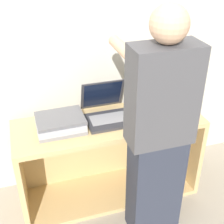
% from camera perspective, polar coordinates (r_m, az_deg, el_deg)
% --- Properties ---
extents(ground_plane, '(12.00, 12.00, 0.00)m').
position_cam_1_polar(ground_plane, '(2.55, 1.16, -17.87)').
color(ground_plane, '#9E9384').
extents(wall_back, '(8.00, 0.05, 2.40)m').
position_cam_1_polar(wall_back, '(2.35, -3.06, 13.05)').
color(wall_back, beige).
rests_on(wall_back, ground_plane).
extents(cart, '(1.39, 0.47, 0.70)m').
position_cam_1_polar(cart, '(2.52, -0.93, -7.68)').
color(cart, tan).
rests_on(cart, ground_plane).
extents(laptop_open, '(0.33, 0.35, 0.26)m').
position_cam_1_polar(laptop_open, '(2.29, -0.96, 0.11)').
color(laptop_open, '#333338').
rests_on(laptop_open, cart).
extents(laptop_stack_left, '(0.33, 0.27, 0.10)m').
position_cam_1_polar(laptop_stack_left, '(2.18, -9.42, -2.06)').
color(laptop_stack_left, gray).
rests_on(laptop_stack_left, cart).
extents(laptop_stack_right, '(0.34, 0.28, 0.07)m').
position_cam_1_polar(laptop_stack_right, '(2.36, 7.71, 0.38)').
color(laptop_stack_right, '#232326').
rests_on(laptop_stack_right, cart).
extents(person, '(0.40, 0.52, 1.59)m').
position_cam_1_polar(person, '(1.95, 8.49, -4.34)').
color(person, '#2D3342').
rests_on(person, ground_plane).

